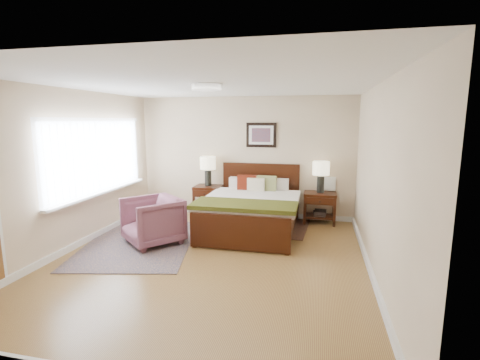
{
  "coord_description": "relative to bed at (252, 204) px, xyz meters",
  "views": [
    {
      "loc": [
        1.49,
        -4.59,
        2.02
      ],
      "look_at": [
        0.26,
        0.9,
        1.05
      ],
      "focal_mm": 26.0,
      "sensor_mm": 36.0,
      "label": 1
    }
  ],
  "objects": [
    {
      "name": "ceiling",
      "position": [
        -0.35,
        -1.48,
        1.98
      ],
      "size": [
        4.5,
        5.0,
        0.02
      ],
      "primitive_type": "cube",
      "color": "white",
      "rests_on": "back_wall"
    },
    {
      "name": "back_wall",
      "position": [
        -0.35,
        1.02,
        0.73
      ],
      "size": [
        4.5,
        0.04,
        2.5
      ],
      "primitive_type": "cube",
      "color": "beige",
      "rests_on": "ground"
    },
    {
      "name": "rug_persian",
      "position": [
        -1.7,
        -1.04,
        -0.51
      ],
      "size": [
        2.15,
        2.69,
        0.01
      ],
      "primitive_type": "cube",
      "rotation": [
        0.0,
        0.0,
        0.21
      ],
      "color": "#0C1A3E",
      "rests_on": "ground"
    },
    {
      "name": "front_wall",
      "position": [
        -0.35,
        -3.98,
        0.73
      ],
      "size": [
        4.5,
        0.04,
        2.5
      ],
      "primitive_type": "cube",
      "color": "beige",
      "rests_on": "ground"
    },
    {
      "name": "armchair",
      "position": [
        -1.47,
        -1.0,
        -0.13
      ],
      "size": [
        1.18,
        1.18,
        0.77
      ],
      "primitive_type": "imported",
      "rotation": [
        0.0,
        0.0,
        -0.71
      ],
      "color": "brown",
      "rests_on": "ground"
    },
    {
      "name": "lamp_right",
      "position": [
        1.22,
        0.79,
        0.52
      ],
      "size": [
        0.32,
        0.32,
        0.61
      ],
      "color": "black",
      "rests_on": "nightstand_right"
    },
    {
      "name": "right_wall",
      "position": [
        1.9,
        -1.48,
        0.73
      ],
      "size": [
        0.04,
        5.0,
        2.5
      ],
      "primitive_type": "cube",
      "color": "beige",
      "rests_on": "ground"
    },
    {
      "name": "floor",
      "position": [
        -0.35,
        -1.48,
        -0.52
      ],
      "size": [
        5.0,
        5.0,
        0.0
      ],
      "primitive_type": "plane",
      "color": "olive",
      "rests_on": "ground"
    },
    {
      "name": "bed",
      "position": [
        0.0,
        0.0,
        0.0
      ],
      "size": [
        1.72,
        2.08,
        1.12
      ],
      "color": "#321407",
      "rests_on": "ground"
    },
    {
      "name": "nightstand_right",
      "position": [
        1.22,
        0.78,
        -0.13
      ],
      "size": [
        0.62,
        0.47,
        0.62
      ],
      "color": "#321407",
      "rests_on": "ground"
    },
    {
      "name": "ceil_fixture",
      "position": [
        -0.35,
        -1.48,
        1.95
      ],
      "size": [
        0.44,
        0.44,
        0.08
      ],
      "color": "white",
      "rests_on": "ceiling"
    },
    {
      "name": "rug_navy",
      "position": [
        0.56,
        0.32,
        -0.51
      ],
      "size": [
        0.96,
        1.36,
        0.01
      ],
      "primitive_type": "cube",
      "rotation": [
        0.0,
        0.0,
        -0.07
      ],
      "color": "black",
      "rests_on": "ground"
    },
    {
      "name": "window",
      "position": [
        -2.55,
        -0.78,
        0.86
      ],
      "size": [
        0.11,
        2.72,
        1.32
      ],
      "color": "silver",
      "rests_on": "left_wall"
    },
    {
      "name": "nightstand_left",
      "position": [
        -1.08,
        0.77,
        0.01
      ],
      "size": [
        0.55,
        0.5,
        0.66
      ],
      "color": "#321407",
      "rests_on": "ground"
    },
    {
      "name": "left_wall",
      "position": [
        -2.6,
        -1.48,
        0.73
      ],
      "size": [
        0.04,
        5.0,
        2.5
      ],
      "primitive_type": "cube",
      "color": "beige",
      "rests_on": "ground"
    },
    {
      "name": "lamp_left",
      "position": [
        -1.08,
        0.79,
        0.57
      ],
      "size": [
        0.32,
        0.32,
        0.61
      ],
      "color": "black",
      "rests_on": "nightstand_left"
    },
    {
      "name": "wall_art",
      "position": [
        0.0,
        0.99,
        1.2
      ],
      "size": [
        0.62,
        0.05,
        0.5
      ],
      "color": "black",
      "rests_on": "back_wall"
    }
  ]
}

